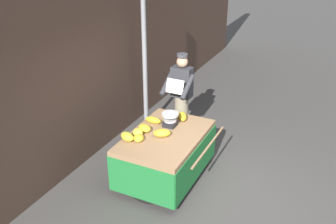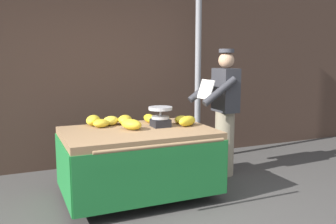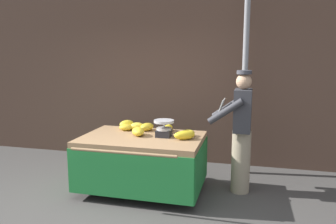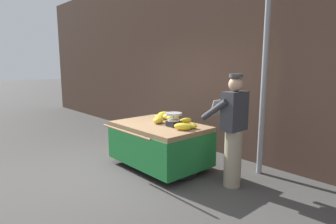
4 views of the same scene
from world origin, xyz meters
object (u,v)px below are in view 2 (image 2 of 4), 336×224
object	(u,v)px
banana_bunch_4	(131,124)
banana_bunch_7	(111,121)
banana_bunch_2	(125,120)
banana_bunch_5	(101,123)
weighing_scale	(160,117)
banana_cart	(138,148)
banana_bunch_1	(93,120)
street_pole	(198,53)
banana_bunch_0	(150,118)
vendor_person	(224,112)
banana_bunch_3	(181,120)
banana_bunch_6	(187,121)

from	to	relation	value
banana_bunch_4	banana_bunch_7	size ratio (longest dim) A/B	1.25
banana_bunch_4	banana_bunch_7	distance (m)	0.38
banana_bunch_2	banana_bunch_5	world-z (taller)	banana_bunch_2
weighing_scale	banana_bunch_5	size ratio (longest dim) A/B	1.40
banana_cart	banana_bunch_5	xyz separation A→B (m)	(-0.35, 0.29, 0.26)
banana_bunch_5	banana_bunch_1	bearing A→B (deg)	108.34
street_pole	banana_bunch_4	xyz separation A→B (m)	(-1.41, -1.08, -0.81)
banana_bunch_0	banana_bunch_5	xyz separation A→B (m)	(-0.63, -0.08, -0.00)
street_pole	banana_bunch_4	bearing A→B (deg)	-142.66
street_pole	banana_bunch_4	size ratio (longest dim) A/B	12.26
banana_bunch_4	vendor_person	size ratio (longest dim) A/B	0.16
banana_bunch_7	vendor_person	size ratio (longest dim) A/B	0.13
banana_bunch_1	banana_bunch_7	world-z (taller)	banana_bunch_1
banana_bunch_2	banana_bunch_4	size ratio (longest dim) A/B	0.88
banana_bunch_1	banana_bunch_4	world-z (taller)	banana_bunch_1
banana_cart	banana_bunch_3	bearing A→B (deg)	14.53
street_pole	vendor_person	distance (m)	1.12
weighing_scale	banana_bunch_2	world-z (taller)	weighing_scale
banana_bunch_1	banana_bunch_5	xyz separation A→B (m)	(0.06, -0.17, -0.01)
banana_bunch_4	banana_bunch_5	world-z (taller)	banana_bunch_4
vendor_person	banana_bunch_7	bearing A→B (deg)	177.70
banana_cart	banana_bunch_7	distance (m)	0.51
weighing_scale	vendor_person	distance (m)	1.07
banana_cart	vendor_person	world-z (taller)	vendor_person
banana_bunch_4	banana_bunch_6	world-z (taller)	same
banana_bunch_0	banana_bunch_2	bearing A→B (deg)	-177.94
weighing_scale	banana_bunch_1	world-z (taller)	weighing_scale
street_pole	banana_bunch_2	xyz separation A→B (m)	(-1.39, -0.75, -0.81)
banana_bunch_1	banana_bunch_5	bearing A→B (deg)	-71.66
banana_bunch_5	banana_bunch_7	world-z (taller)	banana_bunch_7
banana_bunch_0	vendor_person	world-z (taller)	vendor_person
banana_bunch_6	vendor_person	size ratio (longest dim) A/B	0.17
banana_bunch_1	banana_bunch_6	distance (m)	1.13
banana_cart	vendor_person	distance (m)	1.40
banana_bunch_4	vendor_person	xyz separation A→B (m)	(1.40, 0.29, 0.02)
banana_bunch_5	banana_bunch_7	size ratio (longest dim) A/B	0.92
banana_bunch_2	street_pole	bearing A→B (deg)	28.35
banana_bunch_5	banana_bunch_7	xyz separation A→B (m)	(0.14, 0.09, 0.01)
banana_bunch_2	banana_bunch_1	bearing A→B (deg)	164.18
banana_bunch_7	banana_cart	bearing A→B (deg)	-61.00
banana_bunch_4	banana_bunch_6	xyz separation A→B (m)	(0.67, -0.05, 0.00)
banana_bunch_0	banana_bunch_3	size ratio (longest dim) A/B	1.40
banana_bunch_5	banana_bunch_3	bearing A→B (deg)	-7.80
banana_bunch_1	banana_bunch_2	distance (m)	0.38
banana_bunch_1	banana_bunch_6	size ratio (longest dim) A/B	0.90
banana_cart	banana_bunch_3	size ratio (longest dim) A/B	8.19
banana_bunch_5	banana_bunch_6	xyz separation A→B (m)	(0.96, -0.32, 0.01)
banana_bunch_3	banana_bunch_6	distance (m)	0.19
banana_bunch_3	vendor_person	bearing A→B (deg)	12.84
banana_bunch_5	vendor_person	world-z (taller)	vendor_person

